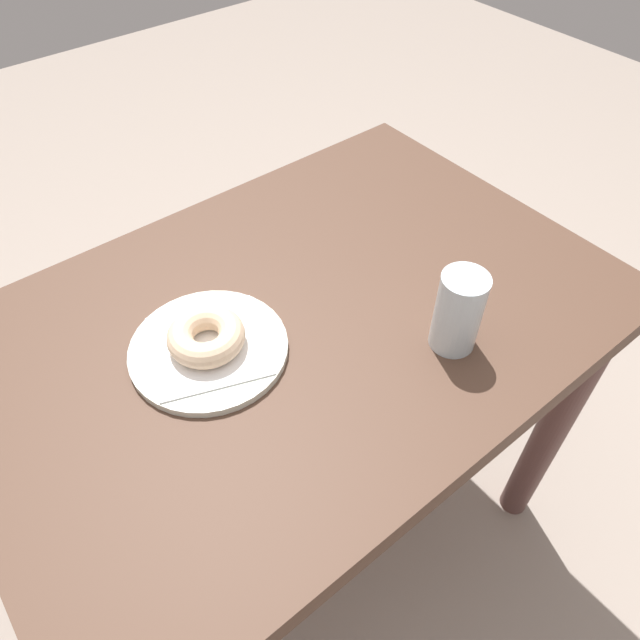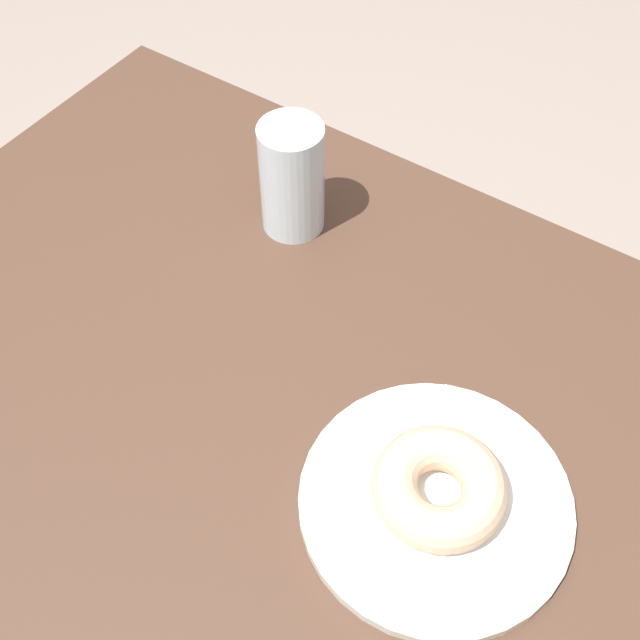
% 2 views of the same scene
% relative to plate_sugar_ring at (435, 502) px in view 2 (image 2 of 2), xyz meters
% --- Properties ---
extents(ground_plane, '(6.00, 6.00, 0.00)m').
position_rel_plate_sugar_ring_xyz_m(ground_plane, '(0.15, -0.02, -0.74)').
color(ground_plane, gray).
extents(table, '(1.02, 0.70, 0.73)m').
position_rel_plate_sugar_ring_xyz_m(table, '(0.15, -0.02, -0.13)').
color(table, '#4F3527').
rests_on(table, ground_plane).
extents(plate_sugar_ring, '(0.23, 0.23, 0.01)m').
position_rel_plate_sugar_ring_xyz_m(plate_sugar_ring, '(0.00, 0.00, 0.00)').
color(plate_sugar_ring, silver).
rests_on(plate_sugar_ring, table).
extents(napkin_sugar_ring, '(0.21, 0.21, 0.00)m').
position_rel_plate_sugar_ring_xyz_m(napkin_sugar_ring, '(0.00, 0.00, 0.01)').
color(napkin_sugar_ring, white).
rests_on(napkin_sugar_ring, plate_sugar_ring).
extents(donut_sugar_ring, '(0.11, 0.11, 0.04)m').
position_rel_plate_sugar_ring_xyz_m(donut_sugar_ring, '(0.00, 0.00, 0.03)').
color(donut_sugar_ring, beige).
rests_on(donut_sugar_ring, napkin_sugar_ring).
extents(water_glass, '(0.07, 0.07, 0.13)m').
position_rel_plate_sugar_ring_xyz_m(water_glass, '(0.29, -0.21, 0.06)').
color(water_glass, silver).
rests_on(water_glass, table).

